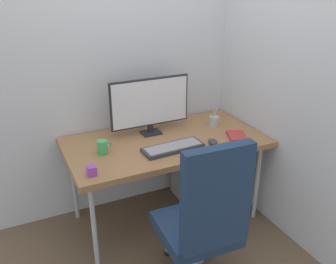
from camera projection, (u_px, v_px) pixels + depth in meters
ground_plane at (166, 216)px, 3.07m from camera, size 8.00×8.00×0.00m
wall_back at (142, 40)px, 2.86m from camera, size 2.65×0.04×2.80m
wall_side_right at (271, 44)px, 2.68m from camera, size 0.04×1.94×2.80m
desk at (165, 145)px, 2.80m from camera, size 1.50×0.79×0.71m
office_chair at (204, 219)px, 2.15m from camera, size 0.56×0.57×1.08m
filing_cabinet at (208, 173)px, 3.21m from camera, size 0.47×0.54×0.53m
monitor at (150, 103)px, 2.81m from camera, size 0.64×0.12×0.45m
keyboard at (173, 148)px, 2.63m from camera, size 0.46×0.18×0.03m
mouse at (213, 142)px, 2.72m from camera, size 0.08×0.11×0.03m
pen_holder at (214, 121)px, 3.03m from camera, size 0.08×0.08×0.17m
notebook at (237, 136)px, 2.83m from camera, size 0.19×0.22×0.02m
coffee_mug at (102, 147)px, 2.56m from camera, size 0.11×0.07×0.10m
desk_clamp_accessory at (92, 171)px, 2.29m from camera, size 0.06×0.06×0.06m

